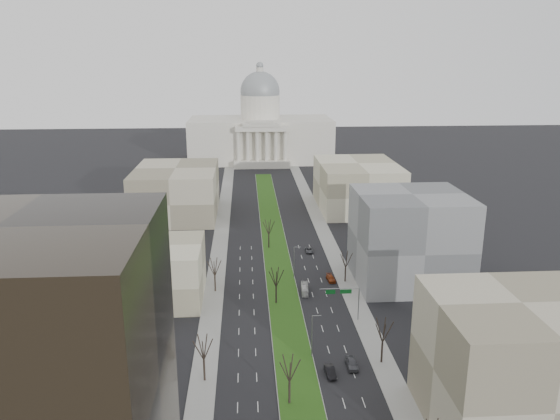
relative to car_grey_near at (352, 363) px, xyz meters
name	(u,v)px	position (x,y,z in m)	size (l,w,h in m)	color
ground	(275,248)	(-11.03, 69.25, -0.86)	(600.00, 600.00, 0.00)	black
median	(275,249)	(-11.03, 68.23, -0.76)	(8.00, 222.03, 0.20)	#999993
sidewalk_left	(216,280)	(-28.53, 44.25, -0.78)	(5.00, 330.00, 0.15)	gray
sidewalk_right	(344,277)	(6.47, 44.25, -0.78)	(5.00, 330.00, 0.15)	gray
capitol	(260,132)	(-11.03, 218.83, 15.45)	(80.00, 46.00, 55.00)	beige
building_glass_tower	(18,384)	(-48.03, -32.75, 19.14)	(34.00, 30.00, 40.00)	black
building_beige_left	(149,272)	(-44.03, 34.25, 6.14)	(26.00, 22.00, 14.00)	tan
building_tan_right	(514,366)	(21.97, -18.75, 10.14)	(26.00, 24.00, 22.00)	gray
building_grey_right	(410,238)	(22.97, 41.25, 11.14)	(28.00, 26.00, 24.00)	slate
building_far_left	(177,191)	(-46.03, 109.25, 8.14)	(30.00, 40.00, 18.00)	gray
building_far_right	(357,186)	(23.97, 114.25, 8.14)	(30.00, 40.00, 18.00)	tan
tree_left_mid	(203,347)	(-28.23, -2.75, 6.14)	(5.40, 5.40, 9.72)	black
tree_left_far	(214,267)	(-28.23, 37.25, 5.98)	(5.28, 5.28, 9.50)	black
tree_right_mid	(383,330)	(6.17, 1.25, 6.30)	(5.52, 5.52, 9.94)	black
tree_right_far	(346,259)	(6.17, 41.25, 5.67)	(5.04, 5.04, 9.07)	black
tree_median_a	(290,368)	(-13.03, -10.75, 6.14)	(5.40, 5.40, 9.72)	black
tree_median_b	(276,277)	(-13.03, 29.25, 6.14)	(5.40, 5.40, 9.72)	black
tree_median_c	(269,227)	(-13.03, 69.25, 6.14)	(5.40, 5.40, 9.72)	black
streetlamp_median_b	(312,335)	(-7.27, 4.25, 3.95)	(1.90, 0.20, 9.16)	gray
streetlamp_median_c	(294,262)	(-7.27, 44.25, 3.95)	(1.90, 0.20, 9.16)	gray
mast_arm_signs	(347,296)	(2.46, 19.27, 5.25)	(9.12, 0.24, 8.09)	gray
car_grey_near	(352,363)	(0.00, 0.00, 0.00)	(2.02, 5.03, 1.71)	#46474D
car_black	(330,371)	(-4.61, -2.44, -0.07)	(1.66, 4.75, 1.57)	black
car_red	(331,278)	(2.47, 42.13, -0.16)	(1.96, 4.82, 1.40)	maroon
car_grey_far	(309,250)	(-0.79, 64.67, -0.21)	(2.16, 4.68, 1.30)	#494B51
box_van	(305,289)	(-5.36, 35.15, 0.13)	(1.65, 7.06, 1.97)	silver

